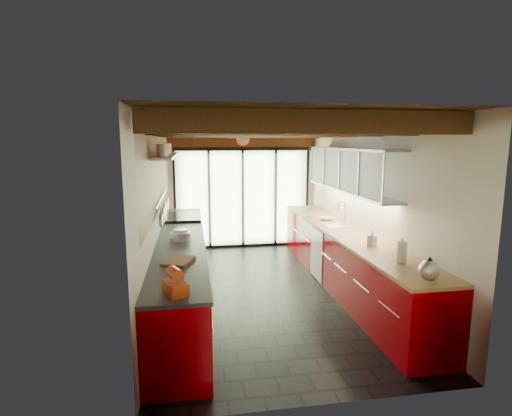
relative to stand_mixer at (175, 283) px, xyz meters
name	(u,v)px	position (x,y,z in m)	size (l,w,h in m)	color
ground	(266,291)	(1.27, 2.24, -1.02)	(5.50, 5.50, 0.00)	black
room_shell	(266,186)	(1.27, 2.24, 0.63)	(5.50, 5.50, 5.50)	silver
ceiling_beams	(262,131)	(1.27, 2.62, 1.44)	(3.14, 5.06, 4.90)	#593316
glass_door	(243,172)	(1.27, 4.94, 0.64)	(2.95, 0.10, 2.90)	#C6EAAD
left_counter	(182,267)	(-0.01, 2.24, -0.56)	(0.68, 5.00, 0.92)	#990007
range_stove	(183,242)	(-0.01, 3.69, -0.55)	(0.66, 0.90, 0.97)	silver
right_counter	(344,259)	(2.54, 2.24, -0.56)	(0.68, 5.00, 0.92)	#990007
sink_assembly	(337,223)	(2.56, 2.64, -0.06)	(0.45, 0.52, 0.43)	silver
upper_cabinets_right	(350,170)	(2.70, 2.54, 0.83)	(0.34, 3.00, 3.00)	silver
left_wall_fixtures	(166,173)	(-0.20, 2.42, 0.82)	(0.28, 2.60, 0.96)	silver
stand_mixer	(175,283)	(0.00, 0.00, 0.00)	(0.26, 0.32, 0.26)	red
pot_large	(180,234)	(0.00, 2.09, -0.03)	(0.23, 0.23, 0.15)	silver
pot_small	(180,236)	(0.00, 2.04, -0.04)	(0.30, 0.30, 0.11)	silver
cutting_board	(178,261)	(0.00, 0.96, -0.08)	(0.29, 0.40, 0.03)	brown
kettle	(429,269)	(2.54, -0.01, 0.01)	(0.23, 0.27, 0.25)	silver
paper_towel	(402,253)	(2.54, 0.54, 0.02)	(0.12, 0.12, 0.30)	white
soap_bottle	(372,238)	(2.54, 1.30, 0.01)	(0.10, 0.10, 0.21)	silver
bowl	(328,219)	(2.54, 3.06, -0.07)	(0.24, 0.24, 0.06)	silver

